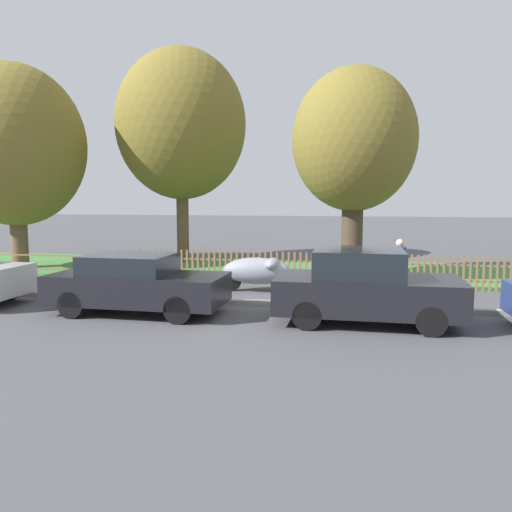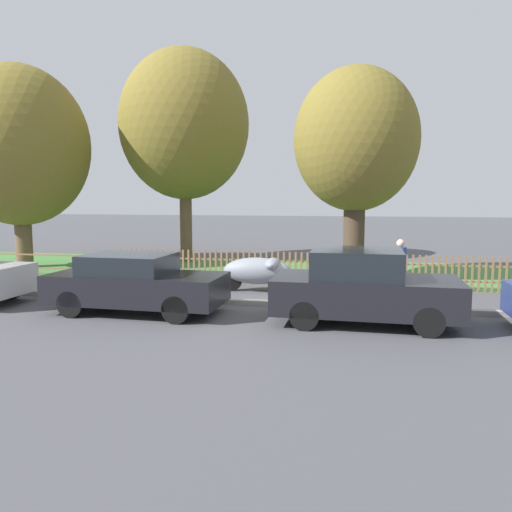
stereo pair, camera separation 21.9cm
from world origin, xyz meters
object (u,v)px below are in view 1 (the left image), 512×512
tree_mid_park (354,142)px  parked_car_black_saloon (136,283)px  covered_motorcycle (258,271)px  parked_car_navy_estate (365,287)px  tree_behind_motorcycle (181,125)px  tree_nearest_kerb (14,146)px  pedestrian_near_fence (399,265)px

tree_mid_park → parked_car_black_saloon: bearing=-129.8°
parked_car_black_saloon → covered_motorcycle: parked_car_black_saloon is taller
parked_car_navy_estate → covered_motorcycle: 4.15m
parked_car_navy_estate → covered_motorcycle: (-2.84, 3.02, -0.17)m
tree_behind_motorcycle → tree_mid_park: bearing=-25.7°
tree_nearest_kerb → tree_mid_park: size_ratio=1.12×
parked_car_black_saloon → tree_mid_park: 8.35m
parked_car_black_saloon → tree_nearest_kerb: 10.35m
covered_motorcycle → tree_nearest_kerb: (-9.66, 3.04, 3.90)m
tree_mid_park → parked_car_navy_estate: bearing=-87.1°
parked_car_black_saloon → pedestrian_near_fence: pedestrian_near_fence is taller
parked_car_navy_estate → tree_behind_motorcycle: size_ratio=0.45×
covered_motorcycle → tree_nearest_kerb: tree_nearest_kerb is taller
parked_car_black_saloon → tree_nearest_kerb: (-7.42, 6.13, 3.81)m
tree_mid_park → pedestrian_near_fence: bearing=-67.4°
tree_nearest_kerb → tree_mid_park: 12.22m
covered_motorcycle → parked_car_navy_estate: bearing=-48.5°
tree_nearest_kerb → pedestrian_near_fence: bearing=-13.8°
pedestrian_near_fence → parked_car_navy_estate: bearing=-114.3°
tree_nearest_kerb → tree_behind_motorcycle: tree_behind_motorcycle is taller
covered_motorcycle → tree_mid_park: bearing=44.6°
pedestrian_near_fence → tree_mid_park: bearing=107.0°
tree_nearest_kerb → tree_mid_park: bearing=-1.7°
tree_nearest_kerb → covered_motorcycle: bearing=-17.5°
parked_car_navy_estate → pedestrian_near_fence: pedestrian_near_fence is taller
parked_car_navy_estate → tree_nearest_kerb: size_ratio=0.51×
parked_car_navy_estate → tree_nearest_kerb: (-12.50, 6.06, 3.74)m
tree_behind_motorcycle → pedestrian_near_fence: 11.15m
covered_motorcycle → tree_behind_motorcycle: size_ratio=0.23×
parked_car_black_saloon → tree_mid_park: tree_mid_park is taller
tree_nearest_kerb → pedestrian_near_fence: (13.43, -3.29, -3.62)m
covered_motorcycle → tree_nearest_kerb: size_ratio=0.27×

